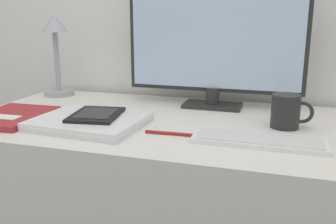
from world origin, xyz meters
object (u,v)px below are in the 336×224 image
object	(u,v)px
monitor	(214,46)
desk_lamp	(56,45)
notebook	(11,116)
coffee_mug	(286,111)
pen	(171,133)
ereader	(96,115)
keyboard	(258,140)
laptop	(90,122)

from	to	relation	value
monitor	desk_lamp	xyz separation A→B (m)	(-0.62, 0.02, -0.01)
notebook	coffee_mug	distance (m)	0.82
monitor	pen	distance (m)	0.40
notebook	pen	size ratio (longest dim) A/B	1.80
monitor	notebook	size ratio (longest dim) A/B	2.34
ereader	coffee_mug	size ratio (longest dim) A/B	1.62
ereader	desk_lamp	xyz separation A→B (m)	(-0.33, 0.33, 0.17)
pen	keyboard	bearing A→B (deg)	1.04
monitor	notebook	bearing A→B (deg)	-149.03
monitor	coffee_mug	distance (m)	0.34
laptop	notebook	size ratio (longest dim) A/B	1.23
desk_lamp	pen	size ratio (longest dim) A/B	2.19
keyboard	pen	size ratio (longest dim) A/B	2.31
keyboard	desk_lamp	xyz separation A→B (m)	(-0.80, 0.35, 0.19)
laptop	desk_lamp	distance (m)	0.50
ereader	notebook	size ratio (longest dim) A/B	0.73
coffee_mug	notebook	bearing A→B (deg)	-169.18
laptop	notebook	xyz separation A→B (m)	(-0.26, -0.01, -0.00)
keyboard	notebook	xyz separation A→B (m)	(-0.74, 0.00, 0.00)
ereader	coffee_mug	distance (m)	0.54
ereader	pen	world-z (taller)	ereader
desk_lamp	coffee_mug	size ratio (longest dim) A/B	2.70
keyboard	ereader	size ratio (longest dim) A/B	1.76
keyboard	pen	distance (m)	0.23
keyboard	desk_lamp	world-z (taller)	desk_lamp
laptop	pen	world-z (taller)	laptop
laptop	pen	distance (m)	0.25
ereader	pen	xyz separation A→B (m)	(0.24, -0.03, -0.02)
notebook	ereader	bearing A→B (deg)	5.46
ereader	desk_lamp	world-z (taller)	desk_lamp
coffee_mug	pen	world-z (taller)	coffee_mug
laptop	keyboard	bearing A→B (deg)	-1.34
keyboard	notebook	distance (m)	0.74
pen	notebook	bearing A→B (deg)	179.20
keyboard	notebook	size ratio (longest dim) A/B	1.28
notebook	desk_lamp	bearing A→B (deg)	99.33
desk_lamp	notebook	world-z (taller)	desk_lamp
keyboard	coffee_mug	distance (m)	0.17
keyboard	laptop	xyz separation A→B (m)	(-0.48, 0.01, 0.01)
keyboard	ereader	xyz separation A→B (m)	(-0.46, 0.03, 0.02)
monitor	keyboard	bearing A→B (deg)	-62.31
laptop	ereader	distance (m)	0.03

